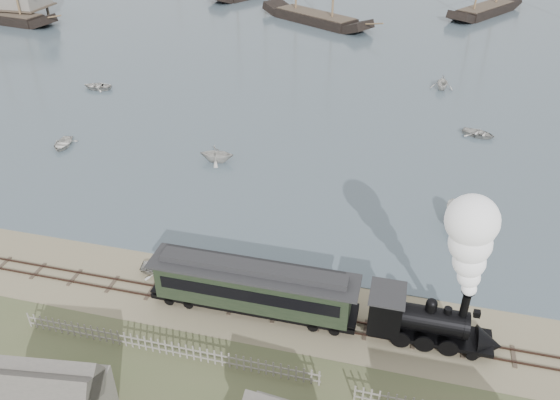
# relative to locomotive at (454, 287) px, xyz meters

# --- Properties ---
(ground) EXTENTS (600.00, 600.00, 0.00)m
(ground) POSITION_rel_locomotive_xyz_m (-9.75, 2.00, -4.69)
(ground) COLOR #9B916E
(ground) RESTS_ON ground
(rail_track) EXTENTS (120.00, 1.80, 0.16)m
(rail_track) POSITION_rel_locomotive_xyz_m (-9.75, 0.00, -4.65)
(rail_track) COLOR #39261F
(rail_track) RESTS_ON ground
(picket_fence_west) EXTENTS (19.00, 0.10, 1.20)m
(picket_fence_west) POSITION_rel_locomotive_xyz_m (-16.25, -5.00, -4.69)
(picket_fence_west) COLOR slate
(picket_fence_west) RESTS_ON ground
(locomotive) EXTENTS (8.18, 3.06, 10.20)m
(locomotive) POSITION_rel_locomotive_xyz_m (0.00, 0.00, 0.00)
(locomotive) COLOR black
(locomotive) RESTS_ON ground
(passenger_coach) EXTENTS (13.74, 2.65, 3.34)m
(passenger_coach) POSITION_rel_locomotive_xyz_m (-12.23, 0.00, -2.58)
(passenger_coach) COLOR black
(passenger_coach) RESTS_ON ground
(beached_dinghy) EXTENTS (3.10, 3.93, 0.73)m
(beached_dinghy) POSITION_rel_locomotive_xyz_m (-19.64, 2.25, -4.33)
(beached_dinghy) COLOR beige
(beached_dinghy) RESTS_ON ground
(rowboat_0) EXTENTS (3.80, 3.05, 0.70)m
(rowboat_0) POSITION_rel_locomotive_xyz_m (-38.45, 18.30, -4.28)
(rowboat_0) COLOR beige
(rowboat_0) RESTS_ON harbor_water
(rowboat_1) EXTENTS (3.22, 3.64, 1.78)m
(rowboat_1) POSITION_rel_locomotive_xyz_m (-21.70, 19.14, -3.74)
(rowboat_1) COLOR beige
(rowboat_1) RESTS_ON harbor_water
(rowboat_2) EXTENTS (4.02, 1.99, 1.49)m
(rowboat_2) POSITION_rel_locomotive_xyz_m (0.96, 13.47, -3.89)
(rowboat_2) COLOR beige
(rowboat_2) RESTS_ON harbor_water
(rowboat_3) EXTENTS (3.54, 4.12, 0.72)m
(rowboat_3) POSITION_rel_locomotive_xyz_m (3.75, 31.56, -4.27)
(rowboat_3) COLOR beige
(rowboat_3) RESTS_ON harbor_water
(rowboat_6) EXTENTS (2.77, 3.84, 0.79)m
(rowboat_6) POSITION_rel_locomotive_xyz_m (-43.68, 34.26, -4.24)
(rowboat_6) COLOR beige
(rowboat_6) RESTS_ON harbor_water
(rowboat_7) EXTENTS (3.40, 2.94, 1.79)m
(rowboat_7) POSITION_rel_locomotive_xyz_m (-0.14, 45.20, -3.74)
(rowboat_7) COLOR beige
(rowboat_7) RESTS_ON harbor_water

